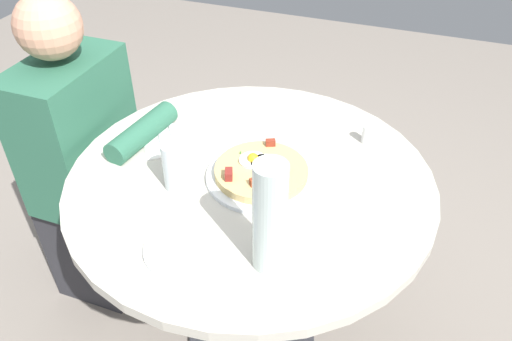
{
  "coord_description": "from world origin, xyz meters",
  "views": [
    {
      "loc": [
        0.99,
        0.38,
        1.6
      ],
      "look_at": [
        -0.0,
        0.02,
        0.76
      ],
      "focal_mm": 35.56,
      "sensor_mm": 36.0,
      "label": 1
    }
  ],
  "objects": [
    {
      "name": "dining_table",
      "position": [
        0.0,
        0.0,
        0.57
      ],
      "size": [
        0.99,
        0.99,
        0.74
      ],
      "color": "beige",
      "rests_on": "ground_plane"
    },
    {
      "name": "pizza_plate",
      "position": [
        -0.0,
        0.03,
        0.75
      ],
      "size": [
        0.3,
        0.3,
        0.01
      ],
      "primitive_type": "cylinder",
      "color": "white",
      "rests_on": "dining_table"
    },
    {
      "name": "water_glass",
      "position": [
        0.11,
        -0.16,
        0.81
      ],
      "size": [
        0.07,
        0.07,
        0.13
      ],
      "primitive_type": "cylinder",
      "color": "silver",
      "rests_on": "dining_table"
    },
    {
      "name": "knife",
      "position": [
        -0.08,
        -0.27,
        0.75
      ],
      "size": [
        0.15,
        0.12,
        0.0
      ],
      "primitive_type": "cube",
      "rotation": [
        0.0,
        0.0,
        0.63
      ],
      "color": "silver",
      "rests_on": "napkin"
    },
    {
      "name": "fork",
      "position": [
        -0.06,
        -0.3,
        0.75
      ],
      "size": [
        0.15,
        0.12,
        0.0
      ],
      "primitive_type": "cube",
      "rotation": [
        0.0,
        0.0,
        0.63
      ],
      "color": "silver",
      "rests_on": "napkin"
    },
    {
      "name": "ground_plane",
      "position": [
        0.0,
        0.0,
        0.0
      ],
      "size": [
        6.0,
        6.0,
        0.0
      ],
      "primitive_type": "plane",
      "color": "gray"
    },
    {
      "name": "breakfast_pizza",
      "position": [
        -0.0,
        0.03,
        0.77
      ],
      "size": [
        0.25,
        0.25,
        0.05
      ],
      "color": "tan",
      "rests_on": "pizza_plate"
    },
    {
      "name": "napkin",
      "position": [
        -0.07,
        -0.29,
        0.74
      ],
      "size": [
        0.22,
        0.21,
        0.0
      ],
      "primitive_type": "cube",
      "rotation": [
        0.0,
        0.0,
        0.63
      ],
      "color": "white",
      "rests_on": "dining_table"
    },
    {
      "name": "bread_plate",
      "position": [
        0.31,
        -0.05,
        0.75
      ],
      "size": [
        0.18,
        0.18,
        0.01
      ],
      "primitive_type": "cylinder",
      "color": "white",
      "rests_on": "dining_table"
    },
    {
      "name": "salt_shaker",
      "position": [
        -0.26,
        0.26,
        0.77
      ],
      "size": [
        0.03,
        0.03,
        0.06
      ],
      "primitive_type": "cylinder",
      "color": "white",
      "rests_on": "dining_table"
    },
    {
      "name": "person_seated",
      "position": [
        -0.08,
        -0.63,
        0.51
      ],
      "size": [
        0.38,
        0.47,
        1.14
      ],
      "color": "#2D2D33",
      "rests_on": "ground_plane"
    },
    {
      "name": "water_bottle",
      "position": [
        0.28,
        0.15,
        0.88
      ],
      "size": [
        0.07,
        0.07,
        0.27
      ],
      "primitive_type": "cylinder",
      "color": "silver",
      "rests_on": "dining_table"
    }
  ]
}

